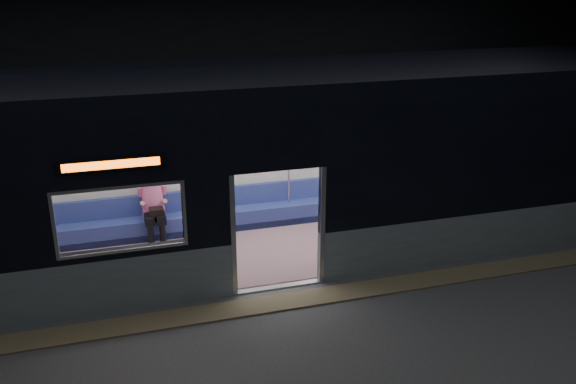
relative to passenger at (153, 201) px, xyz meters
name	(u,v)px	position (x,y,z in m)	size (l,w,h in m)	color
station_floor	(297,320)	(1.78, -3.55, -0.82)	(24.00, 14.00, 0.01)	#47494C
station_envelope	(299,76)	(1.78, -3.55, 2.85)	(24.00, 14.00, 5.00)	black
tactile_strip	(287,301)	(1.78, -3.00, -0.80)	(22.80, 0.50, 0.03)	#8C7F59
metro_car	(255,156)	(1.78, -1.00, 1.03)	(18.00, 3.04, 3.35)	#91A5AD
passenger	(153,201)	(0.00, 0.00, 0.00)	(0.43, 0.72, 1.41)	black
handbag	(156,211)	(0.03, -0.24, -0.13)	(0.26, 0.23, 0.13)	black
transit_map	(324,148)	(3.55, 0.31, 0.65)	(0.98, 0.03, 0.64)	white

